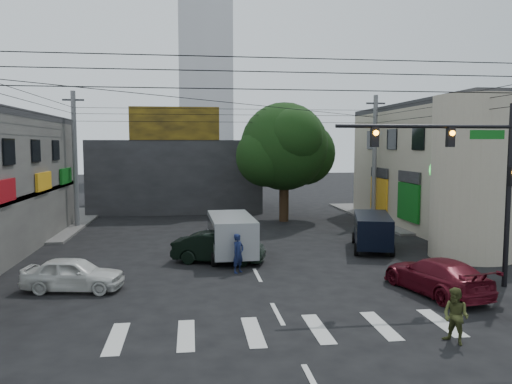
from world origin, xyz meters
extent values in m
plane|color=black|center=(0.00, 0.00, 0.00)|extent=(160.00, 160.00, 0.00)
cube|color=#514F4C|center=(18.00, 18.00, 0.07)|extent=(16.00, 16.00, 0.15)
cube|color=#A0947F|center=(18.00, 13.00, 4.00)|extent=(14.00, 18.00, 8.00)
cylinder|color=#A0947F|center=(11.00, 4.00, 4.00)|extent=(4.00, 4.00, 8.00)
cube|color=#232326|center=(-4.00, 26.00, 3.00)|extent=(14.00, 10.00, 6.00)
cube|color=olive|center=(-4.00, 21.10, 7.30)|extent=(7.00, 0.30, 2.60)
cube|color=silver|center=(0.00, 70.00, 22.00)|extent=(9.00, 9.00, 44.00)
cylinder|color=black|center=(4.00, 17.00, 2.20)|extent=(0.70, 0.70, 4.40)
sphere|color=black|center=(4.00, 17.00, 5.50)|extent=(6.40, 6.40, 6.40)
cylinder|color=black|center=(9.50, -1.00, 3.60)|extent=(0.20, 0.20, 7.20)
cylinder|color=black|center=(6.00, -1.00, 6.30)|extent=(7.00, 0.14, 0.14)
cube|color=black|center=(7.00, -1.00, 5.90)|extent=(0.28, 0.22, 0.75)
cube|color=black|center=(4.00, -1.00, 5.90)|extent=(0.28, 0.22, 0.75)
sphere|color=orange|center=(7.00, -1.14, 6.05)|extent=(0.20, 0.20, 0.20)
sphere|color=orange|center=(4.00, -1.14, 6.05)|extent=(0.20, 0.20, 0.20)
cube|color=#0D5B15|center=(8.50, -1.00, 6.00)|extent=(1.40, 0.06, 0.35)
cylinder|color=#59595B|center=(-10.50, 16.00, 4.60)|extent=(0.32, 0.32, 9.20)
cylinder|color=#59595B|center=(10.50, 16.00, 4.60)|extent=(0.32, 0.32, 9.20)
imported|color=black|center=(-1.51, 4.60, 0.72)|extent=(3.94, 5.21, 1.44)
imported|color=silver|center=(-7.34, 0.69, 0.65)|extent=(2.70, 4.28, 1.30)
imported|color=#510B17|center=(6.34, -1.51, 0.69)|extent=(3.95, 5.55, 1.37)
imported|color=#11193D|center=(-0.77, 2.54, 0.86)|extent=(1.04, 1.04, 1.73)
imported|color=#3F441F|center=(4.55, -6.11, 0.80)|extent=(1.30, 1.28, 1.60)
camera|label=1|loc=(-2.82, -18.90, 5.60)|focal=35.00mm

